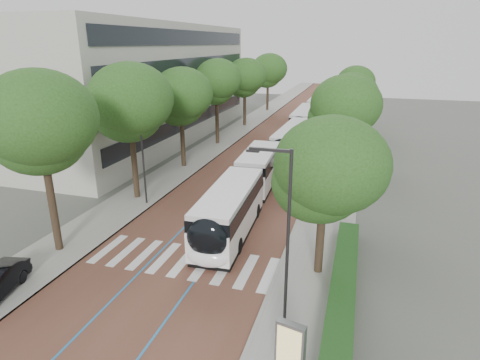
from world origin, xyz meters
name	(u,v)px	position (x,y,z in m)	size (l,w,h in m)	color
ground	(173,269)	(0.00, 0.00, 0.00)	(160.00, 160.00, 0.00)	#51544C
road	(294,129)	(0.00, 40.00, 0.01)	(11.00, 140.00, 0.02)	brown
sidewalk_left	(245,125)	(-7.50, 40.00, 0.06)	(4.00, 140.00, 0.12)	gray
sidewalk_right	(347,131)	(7.50, 40.00, 0.06)	(4.00, 140.00, 0.12)	gray
kerb_left	(257,126)	(-5.60, 40.00, 0.06)	(0.20, 140.00, 0.14)	gray
kerb_right	(333,131)	(5.60, 40.00, 0.06)	(0.20, 140.00, 0.14)	gray
zebra_crossing	(184,261)	(0.20, 1.00, 0.03)	(10.55, 3.60, 0.01)	silver
lane_line_left	(283,128)	(-1.60, 40.00, 0.02)	(0.12, 126.00, 0.01)	#226DAA
lane_line_right	(305,129)	(1.60, 40.00, 0.02)	(0.12, 126.00, 0.01)	#226DAA
office_building	(127,83)	(-19.47, 28.00, 7.00)	(18.11, 40.00, 14.00)	#ABA99E
hedge	(343,289)	(9.10, 0.00, 0.52)	(1.20, 14.00, 0.80)	#1B4919
streetlight_near	(284,229)	(6.62, -3.00, 4.82)	(1.82, 0.20, 8.00)	#29292B
streetlight_far	(333,120)	(6.62, 22.00, 4.82)	(1.82, 0.20, 8.00)	#29292B
lamp_post_left	(143,153)	(-6.10, 8.00, 4.12)	(0.14, 0.14, 8.00)	#29292B
trees_left	(207,88)	(-7.50, 25.09, 7.06)	(6.34, 61.22, 10.08)	black
trees_right	(345,108)	(7.70, 21.70, 6.02)	(5.70, 47.59, 9.12)	black
lead_bus	(244,191)	(1.49, 8.82, 1.63)	(3.44, 18.50, 3.20)	black
bus_queued_0	(292,142)	(2.24, 25.12, 1.62)	(2.87, 12.46, 3.20)	white
bus_queued_1	(304,121)	(1.72, 37.94, 1.62)	(2.60, 12.41, 3.20)	white
bus_queued_2	(318,107)	(2.06, 51.40, 1.62)	(2.57, 12.40, 3.20)	white
bus_queued_3	(323,98)	(1.68, 63.77, 1.62)	(2.81, 12.45, 3.20)	white
ad_panel	(290,348)	(7.48, -5.60, 1.32)	(1.14, 0.54, 2.30)	#59595B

